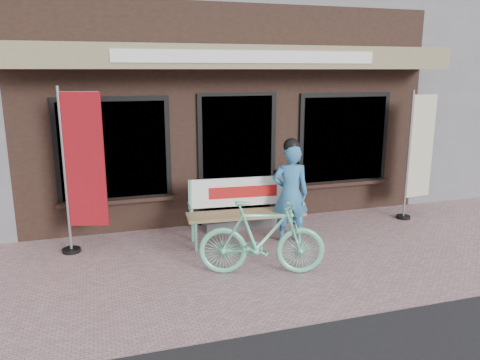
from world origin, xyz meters
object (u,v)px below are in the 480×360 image
object	(u,v)px
nobori_cream	(419,153)
bicycle	(262,238)
menu_stand	(288,194)
bench	(245,205)
person	(290,192)
nobori_red	(82,169)

from	to	relation	value
nobori_cream	bicycle	bearing A→B (deg)	-163.42
bicycle	menu_stand	size ratio (longest dim) A/B	1.84
bench	person	world-z (taller)	person
nobori_cream	menu_stand	xyz separation A→B (m)	(-2.19, 0.57, -0.70)
person	bicycle	size ratio (longest dim) A/B	0.99
nobori_cream	menu_stand	size ratio (longest dim) A/B	2.54
bicycle	person	bearing A→B (deg)	-22.31
person	nobori_red	bearing A→B (deg)	-173.20
bench	person	size ratio (longest dim) A/B	1.13
bench	person	distance (m)	0.72
bicycle	nobori_red	world-z (taller)	nobori_red
bench	person	bearing A→B (deg)	-16.10
nobori_red	menu_stand	xyz separation A→B (m)	(3.35, 0.59, -0.77)
nobori_red	menu_stand	world-z (taller)	nobori_red
person	bicycle	bearing A→B (deg)	-113.79
bench	nobori_red	xyz separation A→B (m)	(-2.31, 0.20, 0.65)
nobori_cream	menu_stand	world-z (taller)	nobori_cream
menu_stand	nobori_red	bearing A→B (deg)	-152.78
person	menu_stand	bearing A→B (deg)	84.20
person	nobori_red	world-z (taller)	nobori_red
bench	nobori_cream	size ratio (longest dim) A/B	0.81
nobori_cream	nobori_red	bearing A→B (deg)	173.61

